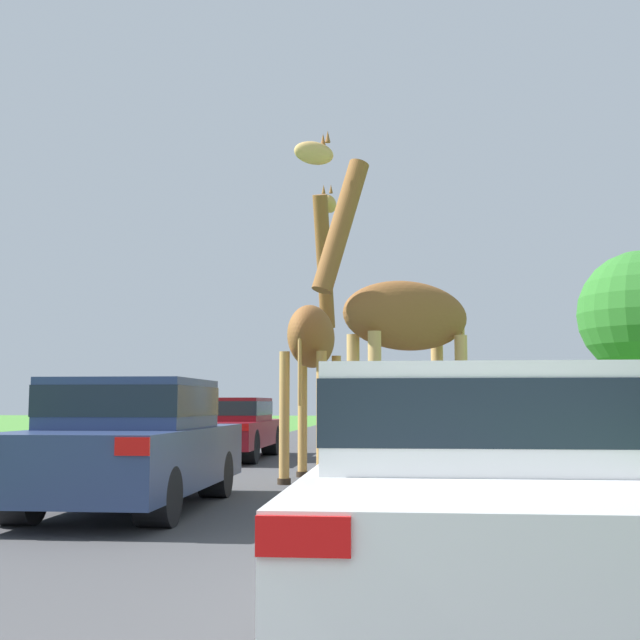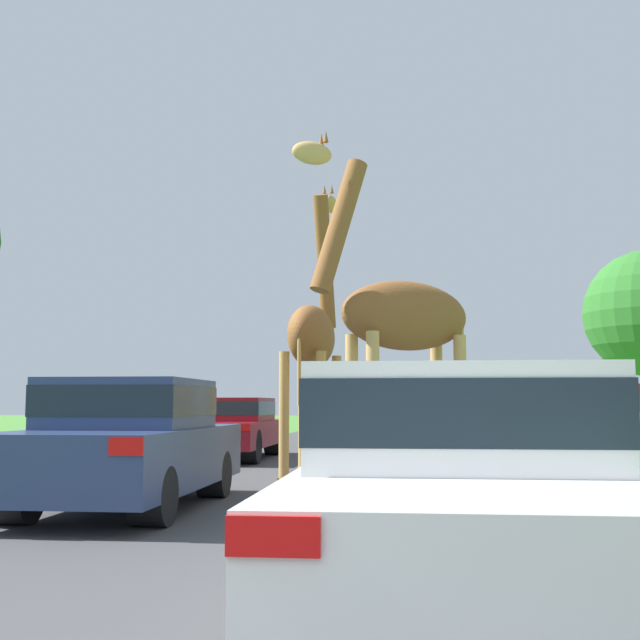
{
  "view_description": "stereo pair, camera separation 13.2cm",
  "coord_description": "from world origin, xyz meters",
  "px_view_note": "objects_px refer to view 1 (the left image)",
  "views": [
    {
      "loc": [
        1.0,
        -0.22,
        1.19
      ],
      "look_at": [
        -0.21,
        12.24,
        2.5
      ],
      "focal_mm": 45.0,
      "sensor_mm": 36.0,
      "label": 1
    },
    {
      "loc": [
        1.13,
        -0.21,
        1.19
      ],
      "look_at": [
        -0.21,
        12.24,
        2.5
      ],
      "focal_mm": 45.0,
      "sensor_mm": 36.0,
      "label": 2
    }
  ],
  "objects_px": {
    "car_lead_maroon": "(467,476)",
    "car_far_ahead": "(393,420)",
    "car_verge_right": "(131,441)",
    "giraffe_near_road": "(313,336)",
    "sign_post": "(629,413)",
    "giraffe_companion": "(400,321)",
    "car_queue_left": "(425,415)",
    "car_queue_right": "(229,426)"
  },
  "relations": [
    {
      "from": "car_far_ahead",
      "to": "car_verge_right",
      "type": "distance_m",
      "value": 13.99
    },
    {
      "from": "car_queue_left",
      "to": "car_verge_right",
      "type": "xyz_separation_m",
      "value": [
        -4.0,
        -20.83,
        -0.01
      ]
    },
    {
      "from": "giraffe_companion",
      "to": "car_lead_maroon",
      "type": "distance_m",
      "value": 5.91
    },
    {
      "from": "car_queue_right",
      "to": "car_far_ahead",
      "type": "height_order",
      "value": "car_far_ahead"
    },
    {
      "from": "car_lead_maroon",
      "to": "giraffe_near_road",
      "type": "bearing_deg",
      "value": 103.07
    },
    {
      "from": "sign_post",
      "to": "car_lead_maroon",
      "type": "bearing_deg",
      "value": -111.89
    },
    {
      "from": "car_queue_right",
      "to": "car_queue_left",
      "type": "xyz_separation_m",
      "value": [
        4.63,
        12.6,
        0.06
      ]
    },
    {
      "from": "car_lead_maroon",
      "to": "car_far_ahead",
      "type": "relative_size",
      "value": 1.15
    },
    {
      "from": "car_verge_right",
      "to": "car_far_ahead",
      "type": "bearing_deg",
      "value": 78.2
    },
    {
      "from": "car_queue_left",
      "to": "car_verge_right",
      "type": "distance_m",
      "value": 21.21
    },
    {
      "from": "giraffe_near_road",
      "to": "car_far_ahead",
      "type": "relative_size",
      "value": 1.25
    },
    {
      "from": "giraffe_companion",
      "to": "car_lead_maroon",
      "type": "bearing_deg",
      "value": 151.08
    },
    {
      "from": "giraffe_near_road",
      "to": "sign_post",
      "type": "distance_m",
      "value": 5.03
    },
    {
      "from": "giraffe_companion",
      "to": "car_queue_left",
      "type": "bearing_deg",
      "value": -35.66
    },
    {
      "from": "car_verge_right",
      "to": "sign_post",
      "type": "bearing_deg",
      "value": 30.84
    },
    {
      "from": "car_queue_left",
      "to": "car_lead_maroon",
      "type": "bearing_deg",
      "value": -91.31
    },
    {
      "from": "giraffe_near_road",
      "to": "car_far_ahead",
      "type": "height_order",
      "value": "giraffe_near_road"
    },
    {
      "from": "sign_post",
      "to": "giraffe_companion",
      "type": "bearing_deg",
      "value": -149.29
    },
    {
      "from": "car_far_ahead",
      "to": "giraffe_companion",
      "type": "bearing_deg",
      "value": -89.08
    },
    {
      "from": "car_lead_maroon",
      "to": "sign_post",
      "type": "distance_m",
      "value": 8.38
    },
    {
      "from": "giraffe_near_road",
      "to": "car_queue_left",
      "type": "xyz_separation_m",
      "value": [
        2.31,
        17.16,
        -1.48
      ]
    },
    {
      "from": "giraffe_companion",
      "to": "sign_post",
      "type": "bearing_deg",
      "value": -92.09
    },
    {
      "from": "car_far_ahead",
      "to": "sign_post",
      "type": "relative_size",
      "value": 2.69
    },
    {
      "from": "car_queue_right",
      "to": "car_far_ahead",
      "type": "bearing_deg",
      "value": 57.47
    },
    {
      "from": "giraffe_companion",
      "to": "car_far_ahead",
      "type": "height_order",
      "value": "giraffe_companion"
    },
    {
      "from": "giraffe_near_road",
      "to": "car_lead_maroon",
      "type": "xyz_separation_m",
      "value": [
        1.75,
        -7.53,
        -1.52
      ]
    },
    {
      "from": "giraffe_near_road",
      "to": "giraffe_companion",
      "type": "height_order",
      "value": "giraffe_near_road"
    },
    {
      "from": "giraffe_companion",
      "to": "sign_post",
      "type": "height_order",
      "value": "giraffe_companion"
    },
    {
      "from": "car_queue_left",
      "to": "sign_post",
      "type": "height_order",
      "value": "sign_post"
    },
    {
      "from": "giraffe_near_road",
      "to": "car_far_ahead",
      "type": "bearing_deg",
      "value": 89.29
    },
    {
      "from": "car_verge_right",
      "to": "sign_post",
      "type": "height_order",
      "value": "sign_post"
    },
    {
      "from": "car_lead_maroon",
      "to": "sign_post",
      "type": "xyz_separation_m",
      "value": [
        3.12,
        7.77,
        0.3
      ]
    },
    {
      "from": "sign_post",
      "to": "car_verge_right",
      "type": "bearing_deg",
      "value": -149.16
    },
    {
      "from": "car_verge_right",
      "to": "car_queue_right",
      "type": "bearing_deg",
      "value": 94.36
    },
    {
      "from": "car_lead_maroon",
      "to": "sign_post",
      "type": "relative_size",
      "value": 3.09
    },
    {
      "from": "car_queue_right",
      "to": "car_queue_left",
      "type": "distance_m",
      "value": 13.42
    },
    {
      "from": "giraffe_near_road",
      "to": "giraffe_companion",
      "type": "xyz_separation_m",
      "value": [
        1.36,
        -1.83,
        0.03
      ]
    },
    {
      "from": "car_queue_right",
      "to": "car_verge_right",
      "type": "xyz_separation_m",
      "value": [
        0.63,
        -8.23,
        0.05
      ]
    },
    {
      "from": "car_queue_left",
      "to": "car_far_ahead",
      "type": "distance_m",
      "value": 7.22
    },
    {
      "from": "car_queue_right",
      "to": "sign_post",
      "type": "relative_size",
      "value": 3.09
    },
    {
      "from": "car_far_ahead",
      "to": "sign_post",
      "type": "bearing_deg",
      "value": -69.29
    },
    {
      "from": "giraffe_near_road",
      "to": "car_far_ahead",
      "type": "distance_m",
      "value": 10.21
    }
  ]
}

